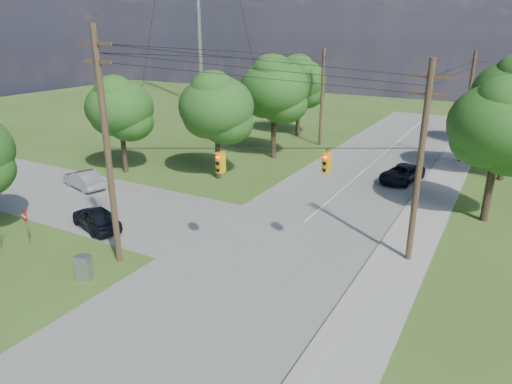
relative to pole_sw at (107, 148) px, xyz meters
The scene contains 21 objects.
ground 7.75m from the pole_sw, ahead, with size 140.00×140.00×0.00m, color #3B561C.
main_road 10.16m from the pole_sw, 34.88° to the left, with size 10.00×100.00×0.03m, color gray.
cross_road 19.30m from the pole_sw, 162.16° to the left, with size 48.00×9.00×0.03m, color gray.
sidewalk_east 15.37m from the pole_sw, 19.08° to the left, with size 2.60×100.00×0.12m, color #A5A49B.
pole_sw is the anchor object (origin of this frame).
pole_ne 15.51m from the pole_sw, 29.38° to the left, with size 2.00×0.32×10.50m.
pole_north_e 32.55m from the pole_sw, 65.48° to the left, with size 2.00×0.32×10.00m.
pole_north_w 29.62m from the pole_sw, 90.77° to the left, with size 2.00×0.32×10.00m.
power_lines 13.04m from the pole_sw, 61.30° to the left, with size 13.93×29.62×4.93m.
traffic_signals 8.24m from the pole_sw, 29.38° to the left, with size 4.91×3.27×1.05m.
tree_w_near 14.99m from the pole_sw, 103.11° to the left, with size 6.00×6.00×8.40m.
tree_w_mid 22.73m from the pole_sw, 96.06° to the left, with size 6.40×6.40×9.22m.
tree_w_far 32.90m from the pole_sw, 97.69° to the left, with size 6.00×6.00×8.73m.
tree_e_near 22.78m from the pole_sw, 43.22° to the left, with size 6.20×6.20×8.81m.
tree_e_far 40.90m from the pole_sw, 66.82° to the left, with size 5.80×5.80×8.32m.
tree_cross_n 16.64m from the pole_sw, 133.29° to the left, with size 5.60×5.60×7.91m.
car_cross_dark 7.27m from the pole_sw, 151.29° to the left, with size 1.71×4.25×1.45m, color black.
car_cross_silver 14.41m from the pole_sw, 146.56° to the left, with size 1.48×4.23×1.39m, color #A2A4A9.
car_main_north 24.09m from the pole_sw, 64.49° to the left, with size 2.22×4.80×1.34m, color black.
control_cabinet 6.03m from the pole_sw, 91.08° to the right, with size 0.72×0.52×1.30m, color gray.
do_not_enter_sign 7.59m from the pole_sw, 168.46° to the right, with size 0.72×0.18×2.17m.
Camera 1 is at (12.50, -15.02, 11.71)m, focal length 32.00 mm.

